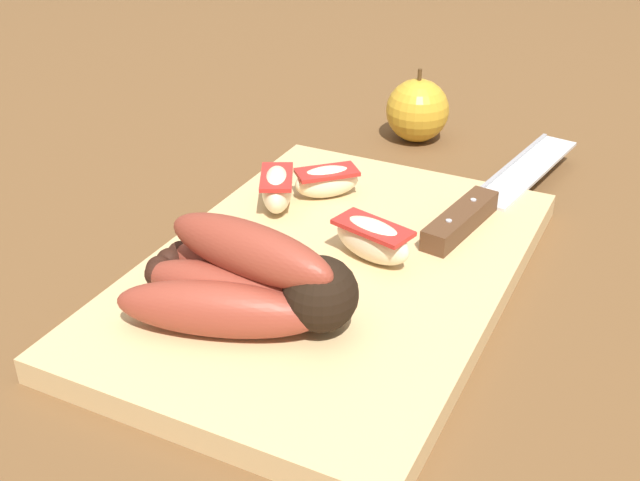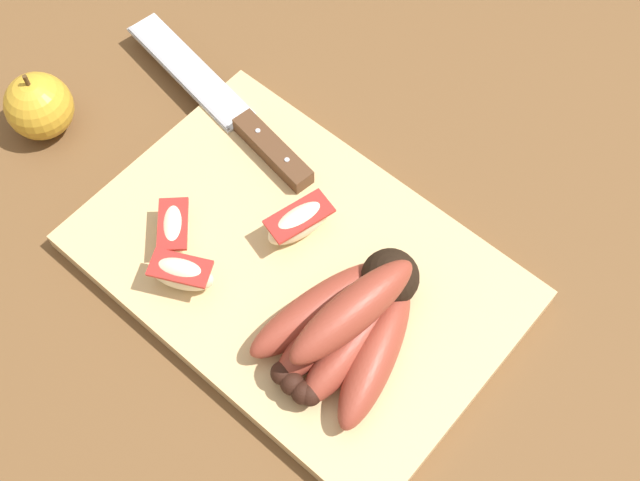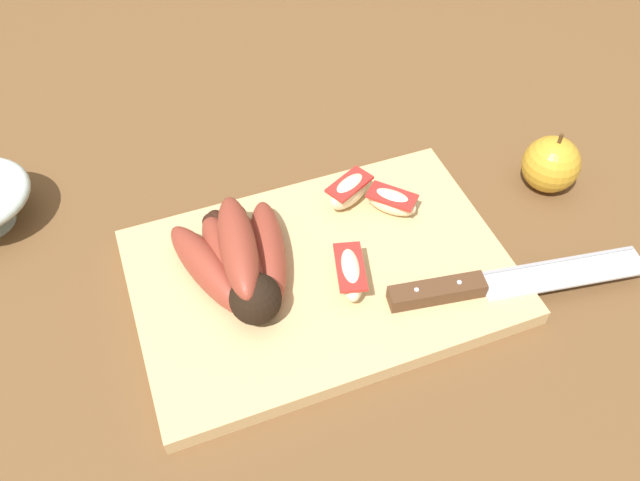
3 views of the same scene
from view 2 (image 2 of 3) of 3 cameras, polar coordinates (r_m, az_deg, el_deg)
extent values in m
plane|color=brown|center=(0.77, -0.94, -1.68)|extent=(6.00, 6.00, 0.00)
cube|color=tan|center=(0.75, -1.72, -1.86)|extent=(0.39, 0.26, 0.02)
sphere|color=black|center=(0.71, 4.94, -2.61)|extent=(0.05, 0.05, 0.05)
ellipsoid|color=brown|center=(0.70, -0.16, -4.84)|extent=(0.07, 0.15, 0.04)
sphere|color=black|center=(0.68, -2.66, -9.28)|extent=(0.02, 0.02, 0.02)
ellipsoid|color=brown|center=(0.70, 1.17, -5.87)|extent=(0.05, 0.14, 0.04)
sphere|color=black|center=(0.68, -1.97, -9.99)|extent=(0.02, 0.02, 0.02)
ellipsoid|color=brown|center=(0.69, 2.52, -6.90)|extent=(0.05, 0.14, 0.04)
sphere|color=black|center=(0.68, -1.20, -10.63)|extent=(0.02, 0.02, 0.02)
ellipsoid|color=brown|center=(0.69, 3.90, -7.94)|extent=(0.08, 0.15, 0.04)
sphere|color=black|center=(0.68, -0.70, -10.73)|extent=(0.02, 0.02, 0.02)
ellipsoid|color=brown|center=(0.67, 2.30, -4.97)|extent=(0.06, 0.14, 0.04)
cylinder|color=white|center=(0.67, 1.13, -6.60)|extent=(0.02, 0.02, 0.00)
cube|color=silver|center=(0.88, -9.15, 11.68)|extent=(0.18, 0.06, 0.00)
cube|color=#99999E|center=(0.87, -9.99, 11.27)|extent=(0.17, 0.03, 0.00)
cube|color=#51331E|center=(0.80, -3.33, 6.31)|extent=(0.10, 0.04, 0.02)
cylinder|color=#B2B2B7|center=(0.78, -2.33, 5.68)|extent=(0.01, 0.01, 0.00)
cylinder|color=#B2B2B7|center=(0.80, -4.38, 7.70)|extent=(0.01, 0.01, 0.00)
ellipsoid|color=beige|center=(0.75, -1.45, 1.28)|extent=(0.04, 0.07, 0.03)
cube|color=red|center=(0.74, -1.47, 1.72)|extent=(0.04, 0.07, 0.00)
ellipsoid|color=beige|center=(0.76, -10.18, 0.80)|extent=(0.06, 0.06, 0.03)
cube|color=red|center=(0.75, -10.29, 1.15)|extent=(0.06, 0.06, 0.00)
ellipsoid|color=beige|center=(0.73, -9.66, -2.34)|extent=(0.06, 0.05, 0.04)
cube|color=red|center=(0.72, -9.80, -1.93)|extent=(0.06, 0.05, 0.00)
sphere|color=gold|center=(0.87, -19.11, 8.89)|extent=(0.07, 0.07, 0.07)
cylinder|color=#4C3319|center=(0.84, -19.92, 10.53)|extent=(0.00, 0.00, 0.01)
camera|label=1|loc=(0.63, 51.24, 0.94)|focal=45.04mm
camera|label=3|loc=(0.65, 43.94, 39.40)|focal=36.35mm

